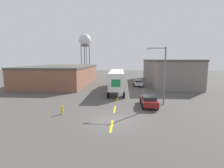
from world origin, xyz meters
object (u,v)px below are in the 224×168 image
object	(u,v)px
parked_car_right_far	(138,83)
street_lamp	(162,71)
semi_truck	(117,78)
fire_hydrant	(62,110)
parked_car_right_near	(149,100)
water_tower	(85,41)

from	to	relation	value
parked_car_right_far	street_lamp	world-z (taller)	street_lamp
semi_truck	street_lamp	world-z (taller)	street_lamp
parked_car_right_far	street_lamp	xyz separation A→B (m)	(1.78, -16.22, 3.68)
street_lamp	fire_hydrant	xyz separation A→B (m)	(-11.78, -5.06, -3.95)
parked_car_right_near	fire_hydrant	xyz separation A→B (m)	(-10.00, -3.99, -0.27)
parked_car_right_near	street_lamp	bearing A→B (deg)	30.94
parked_car_right_far	fire_hydrant	distance (m)	23.51
parked_car_right_far	water_tower	size ratio (longest dim) A/B	0.27
parked_car_right_far	semi_truck	bearing A→B (deg)	-127.16
semi_truck	parked_car_right_far	distance (m)	7.77
parked_car_right_near	fire_hydrant	size ratio (longest dim) A/B	4.61
street_lamp	fire_hydrant	size ratio (longest dim) A/B	7.65
parked_car_right_near	fire_hydrant	bearing A→B (deg)	-158.23
parked_car_right_near	parked_car_right_far	bearing A→B (deg)	90.00
parked_car_right_far	fire_hydrant	xyz separation A→B (m)	(-10.00, -21.28, -0.27)
semi_truck	fire_hydrant	xyz separation A→B (m)	(-5.40, -15.21, -1.85)
parked_car_right_far	fire_hydrant	size ratio (longest dim) A/B	4.61
fire_hydrant	street_lamp	bearing A→B (deg)	23.25
water_tower	street_lamp	world-z (taller)	water_tower
semi_truck	fire_hydrant	distance (m)	16.25
parked_car_right_far	parked_car_right_near	world-z (taller)	same
parked_car_right_far	water_tower	xyz separation A→B (m)	(-20.11, 36.09, 13.09)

